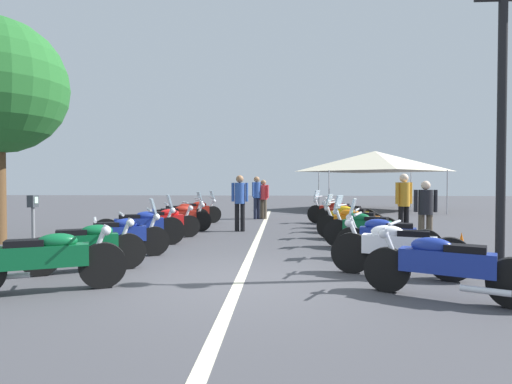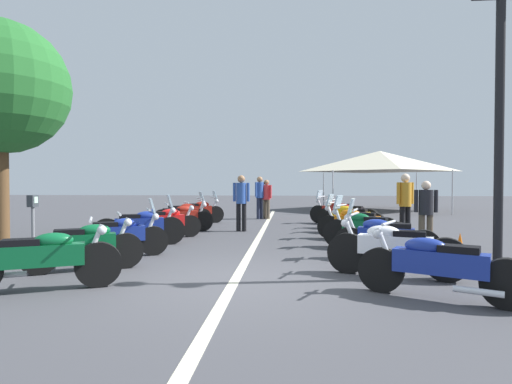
# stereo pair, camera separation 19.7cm
# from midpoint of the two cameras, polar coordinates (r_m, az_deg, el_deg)

# --- Properties ---
(ground_plane) EXTENTS (80.00, 80.00, 0.00)m
(ground_plane) POSITION_cam_midpoint_polar(r_m,az_deg,el_deg) (6.59, -3.14, -12.08)
(ground_plane) COLOR #424247
(lane_centre_stripe) EXTENTS (21.92, 0.16, 0.01)m
(lane_centre_stripe) POSITION_cam_midpoint_polar(r_m,az_deg,el_deg) (11.14, -0.33, -6.51)
(lane_centre_stripe) COLOR beige
(lane_centre_stripe) RESTS_ON ground_plane
(motorcycle_left_row_0) EXTENTS (1.11, 2.05, 1.01)m
(motorcycle_left_row_0) POSITION_cam_midpoint_polar(r_m,az_deg,el_deg) (6.55, -27.71, -8.18)
(motorcycle_left_row_0) COLOR black
(motorcycle_left_row_0) RESTS_ON ground_plane
(motorcycle_left_row_1) EXTENTS (1.07, 1.83, 0.99)m
(motorcycle_left_row_1) POSITION_cam_midpoint_polar(r_m,az_deg,el_deg) (7.72, -22.82, -6.78)
(motorcycle_left_row_1) COLOR black
(motorcycle_left_row_1) RESTS_ON ground_plane
(motorcycle_left_row_2) EXTENTS (1.04, 1.92, 1.19)m
(motorcycle_left_row_2) POSITION_cam_midpoint_polar(r_m,az_deg,el_deg) (8.91, -18.79, -5.62)
(motorcycle_left_row_2) COLOR black
(motorcycle_left_row_2) RESTS_ON ground_plane
(motorcycle_left_row_3) EXTENTS (1.03, 2.05, 1.23)m
(motorcycle_left_row_3) POSITION_cam_midpoint_polar(r_m,az_deg,el_deg) (10.36, -16.08, -4.51)
(motorcycle_left_row_3) COLOR black
(motorcycle_left_row_3) RESTS_ON ground_plane
(motorcycle_left_row_4) EXTENTS (1.08, 1.89, 0.98)m
(motorcycle_left_row_4) POSITION_cam_midpoint_polar(r_m,az_deg,el_deg) (11.60, -13.02, -4.02)
(motorcycle_left_row_4) COLOR black
(motorcycle_left_row_4) RESTS_ON ground_plane
(motorcycle_left_row_5) EXTENTS (1.09, 1.99, 0.99)m
(motorcycle_left_row_5) POSITION_cam_midpoint_polar(r_m,az_deg,el_deg) (12.90, -11.14, -3.44)
(motorcycle_left_row_5) COLOR black
(motorcycle_left_row_5) RESTS_ON ground_plane
(motorcycle_left_row_6) EXTENTS (1.04, 1.84, 1.21)m
(motorcycle_left_row_6) POSITION_cam_midpoint_polar(r_m,az_deg,el_deg) (14.15, -10.60, -2.96)
(motorcycle_left_row_6) COLOR black
(motorcycle_left_row_6) RESTS_ON ground_plane
(motorcycle_left_row_7) EXTENTS (1.01, 1.88, 1.20)m
(motorcycle_left_row_7) POSITION_cam_midpoint_polar(r_m,az_deg,el_deg) (15.51, -8.65, -2.58)
(motorcycle_left_row_7) COLOR black
(motorcycle_left_row_7) RESTS_ON ground_plane
(motorcycle_right_row_0) EXTENTS (1.14, 1.95, 0.99)m
(motorcycle_right_row_0) POSITION_cam_midpoint_polar(r_m,az_deg,el_deg) (5.99, 23.52, -9.14)
(motorcycle_right_row_0) COLOR black
(motorcycle_right_row_0) RESTS_ON ground_plane
(motorcycle_right_row_1) EXTENTS (0.97, 2.10, 1.02)m
(motorcycle_right_row_1) POSITION_cam_midpoint_polar(r_m,az_deg,el_deg) (7.11, 18.06, -7.28)
(motorcycle_right_row_1) COLOR black
(motorcycle_right_row_1) RESTS_ON ground_plane
(motorcycle_right_row_2) EXTENTS (0.86, 1.97, 1.21)m
(motorcycle_right_row_2) POSITION_cam_midpoint_polar(r_m,az_deg,el_deg) (8.53, 16.74, -5.87)
(motorcycle_right_row_2) COLOR black
(motorcycle_right_row_2) RESTS_ON ground_plane
(motorcycle_right_row_3) EXTENTS (1.08, 1.88, 1.22)m
(motorcycle_right_row_3) POSITION_cam_midpoint_polar(r_m,az_deg,el_deg) (9.80, 14.18, -4.87)
(motorcycle_right_row_3) COLOR black
(motorcycle_right_row_3) RESTS_ON ground_plane
(motorcycle_right_row_4) EXTENTS (1.03, 2.04, 1.21)m
(motorcycle_right_row_4) POSITION_cam_midpoint_polar(r_m,az_deg,el_deg) (11.26, 12.96, -4.09)
(motorcycle_right_row_4) COLOR black
(motorcycle_right_row_4) RESTS_ON ground_plane
(motorcycle_right_row_5) EXTENTS (1.12, 1.89, 1.01)m
(motorcycle_right_row_5) POSITION_cam_midpoint_polar(r_m,az_deg,el_deg) (12.61, 12.17, -3.51)
(motorcycle_right_row_5) COLOR black
(motorcycle_right_row_5) RESTS_ON ground_plane
(motorcycle_right_row_6) EXTENTS (1.02, 1.94, 1.02)m
(motorcycle_right_row_6) POSITION_cam_midpoint_polar(r_m,az_deg,el_deg) (13.82, 11.73, -3.06)
(motorcycle_right_row_6) COLOR black
(motorcycle_right_row_6) RESTS_ON ground_plane
(motorcycle_right_row_7) EXTENTS (1.18, 2.02, 1.22)m
(motorcycle_right_row_7) POSITION_cam_midpoint_polar(r_m,az_deg,el_deg) (15.33, 10.43, -2.58)
(motorcycle_right_row_7) COLOR black
(motorcycle_right_row_7) RESTS_ON ground_plane
(street_lamp_twin_globe) EXTENTS (0.32, 1.22, 4.79)m
(street_lamp_twin_globe) POSITION_cam_midpoint_polar(r_m,az_deg,el_deg) (7.93, 30.04, 13.92)
(street_lamp_twin_globe) COLOR black
(street_lamp_twin_globe) RESTS_ON ground_plane
(parking_meter) EXTENTS (0.18, 0.13, 1.29)m
(parking_meter) POSITION_cam_midpoint_polar(r_m,az_deg,el_deg) (8.73, -28.79, -2.96)
(parking_meter) COLOR slate
(parking_meter) RESTS_ON ground_plane
(traffic_cone_0) EXTENTS (0.36, 0.36, 0.61)m
(traffic_cone_0) POSITION_cam_midpoint_polar(r_m,az_deg,el_deg) (8.52, 25.72, -7.13)
(traffic_cone_0) COLOR orange
(traffic_cone_0) RESTS_ON ground_plane
(bystander_0) EXTENTS (0.32, 0.53, 1.74)m
(bystander_0) POSITION_cam_midpoint_polar(r_m,az_deg,el_deg) (12.90, -2.67, -0.87)
(bystander_0) COLOR black
(bystander_0) RESTS_ON ground_plane
(bystander_1) EXTENTS (0.35, 0.45, 1.62)m
(bystander_1) POSITION_cam_midpoint_polar(r_m,az_deg,el_deg) (17.24, 0.70, -0.55)
(bystander_1) COLOR brown
(bystander_1) RESTS_ON ground_plane
(bystander_2) EXTENTS (0.32, 0.50, 1.76)m
(bystander_2) POSITION_cam_midpoint_polar(r_m,az_deg,el_deg) (11.99, 19.15, -1.07)
(bystander_2) COLOR black
(bystander_2) RESTS_ON ground_plane
(bystander_3) EXTENTS (0.44, 0.36, 1.76)m
(bystander_3) POSITION_cam_midpoint_polar(r_m,az_deg,el_deg) (17.15, -0.23, -0.27)
(bystander_3) COLOR #1E2338
(bystander_3) RESTS_ON ground_plane
(bystander_4) EXTENTS (0.32, 0.53, 1.56)m
(bystander_4) POSITION_cam_midpoint_polar(r_m,az_deg,el_deg) (10.45, 21.70, -2.15)
(bystander_4) COLOR brown
(bystander_4) RESTS_ON ground_plane
(event_tent) EXTENTS (6.14, 6.14, 3.20)m
(event_tent) POSITION_cam_midpoint_polar(r_m,az_deg,el_deg) (23.41, 15.74, 4.08)
(event_tent) COLOR beige
(event_tent) RESTS_ON ground_plane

